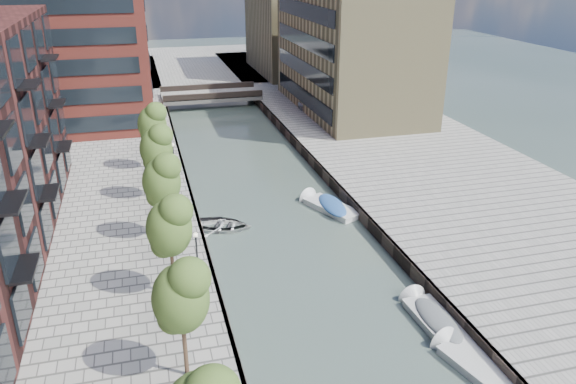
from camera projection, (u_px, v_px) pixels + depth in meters
name	position (u px, v px, depth m)	size (l,w,h in m)	color
water	(263.00, 194.00, 47.68)	(300.00, 300.00, 0.00)	#38473F
quay_right	(433.00, 171.00, 51.32)	(20.00, 140.00, 1.00)	gray
quay_wall_left	(191.00, 196.00, 46.02)	(0.25, 140.00, 1.00)	#332823
quay_wall_right	(331.00, 182.00, 48.95)	(0.25, 140.00, 1.00)	#332823
far_closure	(190.00, 66.00, 100.89)	(80.00, 40.00, 1.00)	gray
tan_block_near	(351.00, 52.00, 67.99)	(12.00, 25.00, 14.00)	#998B5E
tan_block_far	(293.00, 21.00, 90.75)	(12.00, 20.00, 16.00)	#998B5E
bridge	(211.00, 95.00, 75.63)	(13.00, 6.00, 1.30)	gray
tree_2	(180.00, 294.00, 24.00)	(2.50, 2.50, 5.95)	#382619
tree_3	(169.00, 224.00, 30.23)	(2.50, 2.50, 5.95)	#382619
tree_4	(161.00, 179.00, 36.47)	(2.50, 2.50, 5.95)	#382619
tree_5	(156.00, 146.00, 42.70)	(2.50, 2.50, 5.95)	#382619
tree_6	(152.00, 122.00, 48.93)	(2.50, 2.50, 5.95)	#382619
lamp_1	(197.00, 259.00, 30.35)	(0.24, 0.24, 4.12)	black
lamp_2	(174.00, 163.00, 44.59)	(0.24, 0.24, 4.12)	black
sloop_3	(224.00, 229.00, 41.54)	(2.93, 4.11, 0.85)	white
sloop_4	(221.00, 226.00, 42.04)	(2.89, 4.05, 0.84)	black
motorboat_2	(474.00, 366.00, 27.51)	(3.13, 5.69, 1.80)	beige
motorboat_3	(328.00, 206.00, 44.86)	(3.93, 5.78, 1.83)	silver
motorboat_4	(433.00, 318.00, 30.94)	(2.02, 5.32, 1.75)	#B4B4B2
car	(312.00, 106.00, 68.74)	(1.64, 4.07, 1.39)	#B2B6B7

